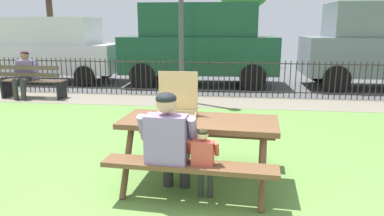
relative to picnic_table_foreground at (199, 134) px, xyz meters
The scene contains 12 objects.
ground 0.61m from the picnic_table_foreground, 163.70° to the right, with size 28.00×10.60×0.02m, color #618C40.
cobblestone_walkway 4.63m from the picnic_table_foreground, 90.56° to the left, with size 28.00×1.40×0.01m, color gray.
street_asphalt 8.73m from the picnic_table_foreground, 90.29° to the left, with size 28.00×6.84×0.01m, color #515154.
picnic_table_foreground is the anchor object (origin of this frame).
pizza_box_open 0.39m from the picnic_table_foreground, behind, with size 0.48×0.51×0.53m.
adult_at_table 0.56m from the picnic_table_foreground, 118.31° to the right, with size 0.62×0.61×1.19m.
child_at_table 0.56m from the picnic_table_foreground, 78.84° to the right, with size 0.33×0.32×0.84m.
iron_fence_streetside 5.29m from the picnic_table_foreground, 90.48° to the left, with size 18.35×0.03×0.96m.
park_bench_left 6.52m from the picnic_table_foreground, 136.89° to the left, with size 1.61×0.48×0.85m.
person_on_park_bench 6.68m from the picnic_table_foreground, 138.01° to the left, with size 0.62×0.60×1.19m.
parked_car_left 9.14m from the picnic_table_foreground, 128.96° to the left, with size 4.65×2.05×2.08m.
parked_car_center 7.17m from the picnic_table_foreground, 96.08° to the left, with size 4.77×2.22×2.46m.
Camera 1 is at (0.46, -2.62, 1.83)m, focal length 33.14 mm.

